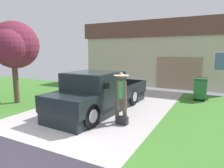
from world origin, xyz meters
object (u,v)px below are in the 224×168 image
object	(u,v)px
pickup_truck	(96,95)
front_yard_tree	(14,46)
house_with_garage	(162,53)
person_with_hat	(121,94)
handbag	(122,120)
wheeled_trash_bin	(200,88)

from	to	relation	value
pickup_truck	front_yard_tree	distance (m)	4.72
pickup_truck	house_with_garage	distance (m)	9.73
person_with_hat	handbag	size ratio (longest dim) A/B	3.65
front_yard_tree	wheeled_trash_bin	world-z (taller)	front_yard_tree
person_with_hat	house_with_garage	size ratio (longest dim) A/B	0.17
person_with_hat	wheeled_trash_bin	size ratio (longest dim) A/B	1.59
pickup_truck	house_with_garage	world-z (taller)	house_with_garage
front_yard_tree	wheeled_trash_bin	xyz separation A→B (m)	(7.84, 4.60, -2.10)
handbag	wheeled_trash_bin	world-z (taller)	wheeled_trash_bin
person_with_hat	house_with_garage	bearing A→B (deg)	-73.49
handbag	person_with_hat	bearing A→B (deg)	127.27
handbag	front_yard_tree	distance (m)	6.34
front_yard_tree	wheeled_trash_bin	distance (m)	9.33
person_with_hat	wheeled_trash_bin	world-z (taller)	person_with_hat
person_with_hat	handbag	xyz separation A→B (m)	(0.12, -0.16, -0.87)
wheeled_trash_bin	front_yard_tree	bearing A→B (deg)	-149.61
pickup_truck	front_yard_tree	world-z (taller)	front_yard_tree
pickup_truck	wheeled_trash_bin	bearing A→B (deg)	-127.53
front_yard_tree	person_with_hat	bearing A→B (deg)	-2.38
pickup_truck	person_with_hat	world-z (taller)	person_with_hat
handbag	wheeled_trash_bin	size ratio (longest dim) A/B	0.43
handbag	pickup_truck	bearing A→B (deg)	152.56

